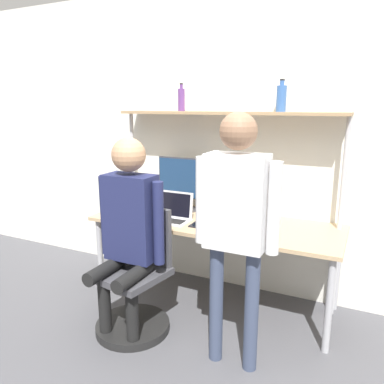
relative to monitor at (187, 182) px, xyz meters
name	(u,v)px	position (x,y,z in m)	size (l,w,h in m)	color
ground_plane	(194,323)	(0.36, -0.59, -1.00)	(12.00, 12.00, 0.00)	#4C4C51
wall_back	(232,143)	(0.36, 0.20, 0.35)	(8.00, 0.06, 2.70)	silver
desk	(214,228)	(0.36, -0.20, -0.33)	(2.06, 0.75, 0.73)	tan
shelf_unit	(226,136)	(0.36, 0.03, 0.42)	(1.96, 0.27, 1.63)	#997A56
monitor	(187,182)	(0.00, 0.00, 0.00)	(0.58, 0.21, 0.48)	#333338
laptop	(171,212)	(0.01, -0.32, -0.20)	(0.35, 0.23, 0.23)	silver
cell_phone	(196,224)	(0.26, -0.37, -0.26)	(0.07, 0.15, 0.01)	black
office_chair	(136,293)	(-0.02, -0.83, -0.71)	(0.56, 0.56, 0.94)	black
person_seated	(128,221)	(-0.03, -0.88, -0.13)	(0.53, 0.48, 1.46)	black
person_standing	(236,212)	(0.78, -0.90, 0.05)	(0.53, 0.22, 1.64)	#38425B
bottle_purple	(181,99)	(-0.06, 0.03, 0.73)	(0.06, 0.06, 0.24)	#593372
bottle_blue	(281,98)	(0.81, 0.03, 0.73)	(0.08, 0.08, 0.25)	#335999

